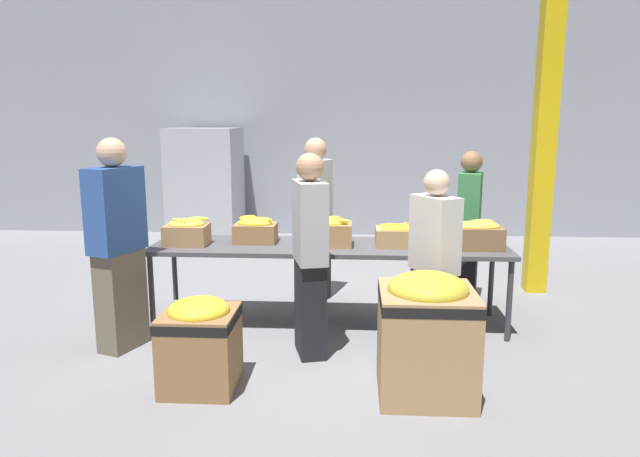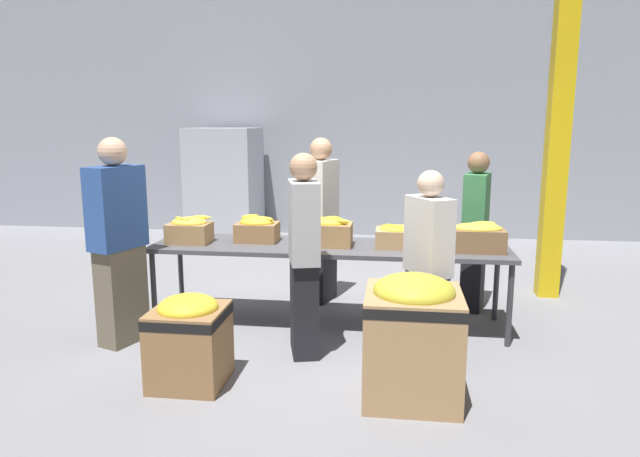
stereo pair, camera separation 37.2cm
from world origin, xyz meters
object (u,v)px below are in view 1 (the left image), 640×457
(volunteer_2, at_px, (310,257))
(banana_box_3, at_px, (398,235))
(donation_bin_0, at_px, (200,340))
(pallet_stack_0, at_px, (206,186))
(banana_box_1, at_px, (255,230))
(banana_box_4, at_px, (476,234))
(volunteer_3, at_px, (316,221))
(banana_box_2, at_px, (329,231))
(support_pillar, at_px, (546,111))
(donation_bin_1, at_px, (426,331))
(volunteer_0, at_px, (118,246))
(volunteer_1, at_px, (434,267))
(volunteer_4, at_px, (468,230))
(banana_box_0, at_px, (187,231))
(sorting_table, at_px, (329,250))

(volunteer_2, bearing_deg, banana_box_3, -61.12)
(donation_bin_0, bearing_deg, pallet_stack_0, 103.97)
(banana_box_1, distance_m, pallet_stack_0, 3.89)
(banana_box_4, xyz_separation_m, volunteer_3, (-1.49, 0.82, -0.04))
(banana_box_1, xyz_separation_m, banana_box_2, (0.70, -0.10, 0.01))
(volunteer_3, relative_size, support_pillar, 0.43)
(banana_box_4, bearing_deg, donation_bin_1, -114.33)
(volunteer_0, bearing_deg, support_pillar, -44.53)
(banana_box_2, distance_m, volunteer_1, 1.12)
(banana_box_2, xyz_separation_m, volunteer_0, (-1.71, -0.65, -0.02))
(banana_box_2, relative_size, pallet_stack_0, 0.23)
(volunteer_1, bearing_deg, volunteer_4, -51.18)
(volunteer_4, bearing_deg, banana_box_3, -34.49)
(banana_box_2, bearing_deg, donation_bin_1, -61.25)
(banana_box_4, relative_size, donation_bin_0, 0.70)
(banana_box_0, xyz_separation_m, volunteer_2, (1.19, -0.63, -0.07))
(banana_box_1, height_order, volunteer_3, volunteer_3)
(sorting_table, bearing_deg, donation_bin_1, -61.54)
(banana_box_3, relative_size, volunteer_2, 0.24)
(sorting_table, relative_size, volunteer_4, 2.05)
(banana_box_1, relative_size, donation_bin_1, 0.45)
(banana_box_4, xyz_separation_m, donation_bin_1, (-0.58, -1.28, -0.43))
(volunteer_4, height_order, donation_bin_0, volunteer_4)
(banana_box_4, xyz_separation_m, volunteer_0, (-3.03, -0.59, -0.02))
(sorting_table, distance_m, volunteer_4, 1.55)
(sorting_table, bearing_deg, volunteer_0, -158.54)
(volunteer_1, distance_m, volunteer_2, 0.98)
(volunteer_4, distance_m, pallet_stack_0, 4.65)
(banana_box_0, bearing_deg, volunteer_0, -123.45)
(volunteer_3, distance_m, donation_bin_1, 2.33)
(volunteer_0, height_order, volunteer_4, volunteer_0)
(banana_box_3, relative_size, volunteer_0, 0.23)
(banana_box_2, relative_size, volunteer_1, 0.27)
(volunteer_3, relative_size, donation_bin_0, 2.59)
(banana_box_4, distance_m, donation_bin_1, 1.47)
(banana_box_2, xyz_separation_m, banana_box_4, (1.32, -0.06, -0.00))
(volunteer_3, height_order, volunteer_4, volunteer_3)
(volunteer_2, height_order, pallet_stack_0, pallet_stack_0)
(banana_box_0, height_order, donation_bin_1, banana_box_0)
(volunteer_1, distance_m, pallet_stack_0, 5.34)
(pallet_stack_0, bearing_deg, donation_bin_1, -60.59)
(banana_box_1, bearing_deg, banana_box_2, -7.89)
(banana_box_2, xyz_separation_m, donation_bin_1, (0.74, -1.34, -0.44))
(banana_box_4, bearing_deg, volunteer_3, 151.08)
(volunteer_2, relative_size, volunteer_4, 1.03)
(volunteer_4, xyz_separation_m, pallet_stack_0, (-3.51, 3.04, 0.09))
(volunteer_1, distance_m, donation_bin_1, 0.71)
(donation_bin_0, bearing_deg, volunteer_0, 141.11)
(donation_bin_0, relative_size, support_pillar, 0.17)
(support_pillar, bearing_deg, volunteer_0, -154.46)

